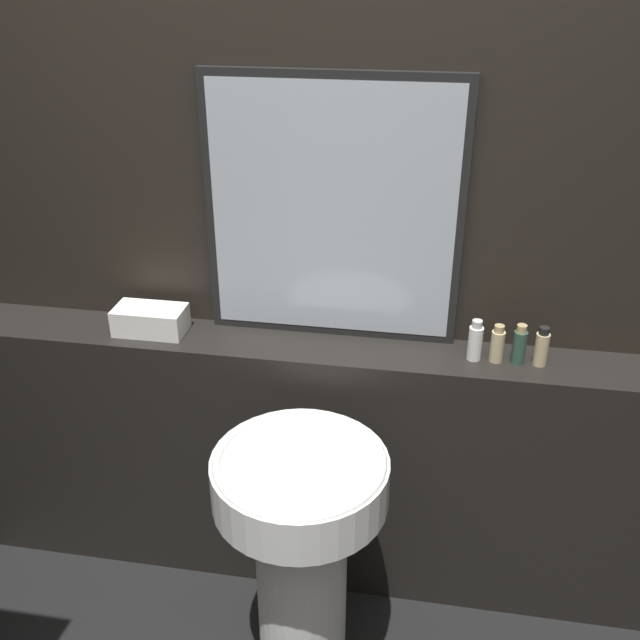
% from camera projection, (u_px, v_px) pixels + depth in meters
% --- Properties ---
extents(wall_back, '(8.00, 0.06, 2.50)m').
position_uv_depth(wall_back, '(310.00, 243.00, 2.28)').
color(wall_back, black).
rests_on(wall_back, ground_plane).
extents(vanity_counter, '(2.54, 0.23, 0.96)m').
position_uv_depth(vanity_counter, '(304.00, 463.00, 2.51)').
color(vanity_counter, black).
rests_on(vanity_counter, ground_plane).
extents(pedestal_sink, '(0.49, 0.49, 0.86)m').
position_uv_depth(pedestal_sink, '(301.00, 544.00, 2.08)').
color(pedestal_sink, white).
rests_on(pedestal_sink, ground_plane).
extents(mirror, '(0.80, 0.03, 0.83)m').
position_uv_depth(mirror, '(332.00, 213.00, 2.16)').
color(mirror, black).
rests_on(mirror, vanity_counter).
extents(towel_stack, '(0.23, 0.12, 0.09)m').
position_uv_depth(towel_stack, '(151.00, 320.00, 2.34)').
color(towel_stack, white).
rests_on(towel_stack, vanity_counter).
extents(shampoo_bottle, '(0.04, 0.04, 0.13)m').
position_uv_depth(shampoo_bottle, '(475.00, 341.00, 2.18)').
color(shampoo_bottle, white).
rests_on(shampoo_bottle, vanity_counter).
extents(conditioner_bottle, '(0.04, 0.04, 0.12)m').
position_uv_depth(conditioner_bottle, '(497.00, 345.00, 2.17)').
color(conditioner_bottle, '#C6B284').
rests_on(conditioner_bottle, vanity_counter).
extents(lotion_bottle, '(0.04, 0.04, 0.13)m').
position_uv_depth(lotion_bottle, '(519.00, 345.00, 2.16)').
color(lotion_bottle, '#2D4C3D').
rests_on(lotion_bottle, vanity_counter).
extents(body_wash_bottle, '(0.04, 0.04, 0.13)m').
position_uv_depth(body_wash_bottle, '(542.00, 347.00, 2.15)').
color(body_wash_bottle, '#C6B284').
rests_on(body_wash_bottle, vanity_counter).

